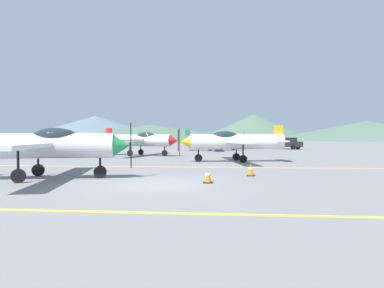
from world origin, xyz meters
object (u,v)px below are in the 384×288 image
at_px(airplane_far, 140,140).
at_px(traffic_cone_side, 208,176).
at_px(car_sedan, 286,143).
at_px(airplane_mid, 233,141).
at_px(airplane_back, 214,139).
at_px(traffic_cone_front, 251,170).
at_px(airplane_near, 41,145).

bearing_deg(airplane_far, traffic_cone_side, -67.70).
bearing_deg(car_sedan, traffic_cone_side, -106.27).
height_order(airplane_mid, traffic_cone_side, airplane_mid).
relative_size(car_sedan, traffic_cone_side, 7.75).
height_order(airplane_far, airplane_back, same).
relative_size(airplane_back, traffic_cone_front, 14.81).
height_order(airplane_mid, airplane_far, same).
xyz_separation_m(airplane_far, traffic_cone_side, (6.96, -16.97, -1.19)).
distance_m(airplane_mid, car_sedan, 24.62).
height_order(airplane_far, car_sedan, airplane_far).
distance_m(car_sedan, traffic_cone_side, 35.11).
xyz_separation_m(airplane_far, airplane_back, (6.69, 11.50, 0.00)).
bearing_deg(car_sedan, airplane_mid, -110.02).
xyz_separation_m(traffic_cone_front, traffic_cone_side, (-1.90, -2.39, 0.00)).
xyz_separation_m(airplane_back, car_sedan, (10.11, 5.24, -0.63)).
bearing_deg(airplane_far, car_sedan, 44.90).
xyz_separation_m(airplane_near, car_sedan, (17.02, 33.19, -0.63)).
relative_size(airplane_mid, airplane_back, 1.00).
bearing_deg(traffic_cone_front, airplane_mid, 93.46).
bearing_deg(airplane_near, car_sedan, 62.84).
height_order(airplane_near, traffic_cone_side, airplane_near).
bearing_deg(airplane_mid, airplane_near, -130.51).
distance_m(airplane_back, traffic_cone_front, 26.19).
relative_size(traffic_cone_front, traffic_cone_side, 1.00).
bearing_deg(traffic_cone_front, airplane_far, 121.29).
bearing_deg(airplane_mid, traffic_cone_side, -97.59).
relative_size(airplane_near, traffic_cone_front, 14.83).
distance_m(airplane_near, car_sedan, 37.30).
relative_size(airplane_far, traffic_cone_front, 14.79).
bearing_deg(airplane_far, traffic_cone_front, -58.71).
distance_m(airplane_mid, airplane_back, 17.96).
bearing_deg(airplane_near, traffic_cone_front, 11.65).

